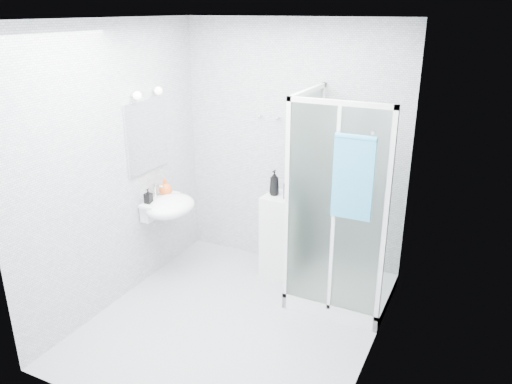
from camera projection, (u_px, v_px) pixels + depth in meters
The scene contains 12 objects.
room at pixel (232, 187), 4.06m from camera, with size 2.40×2.60×2.60m.
shower_enclosure at pixel (334, 258), 4.73m from camera, with size 0.90×0.95×2.00m.
wall_basin at pixel (168, 206), 5.02m from camera, with size 0.46×0.56×0.35m.
mirror at pixel (147, 136), 4.86m from camera, with size 0.02×0.60×0.70m, color white.
vanity_lights at pixel (148, 93), 4.69m from camera, with size 0.10×0.40×0.08m.
wall_hooks at pixel (268, 117), 5.11m from camera, with size 0.23×0.06×0.03m.
storage_cabinet at pixel (282, 235), 5.21m from camera, with size 0.38×0.40×0.88m.
hand_towel at pixel (353, 176), 3.96m from camera, with size 0.33×0.05×0.70m.
shampoo_bottle_a at pixel (274, 183), 5.05m from camera, with size 0.10×0.10×0.26m, color black.
shampoo_bottle_b at pixel (290, 187), 4.96m from camera, with size 0.11×0.11×0.24m, color #100A3D.
soap_dispenser_orange at pixel (166, 187), 5.10m from camera, with size 0.14×0.14×0.17m, color #E5581B.
soap_dispenser_black at pixel (148, 196), 4.90m from camera, with size 0.07×0.07×0.15m, color black.
Camera 1 is at (1.85, -3.35, 2.68)m, focal length 35.00 mm.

